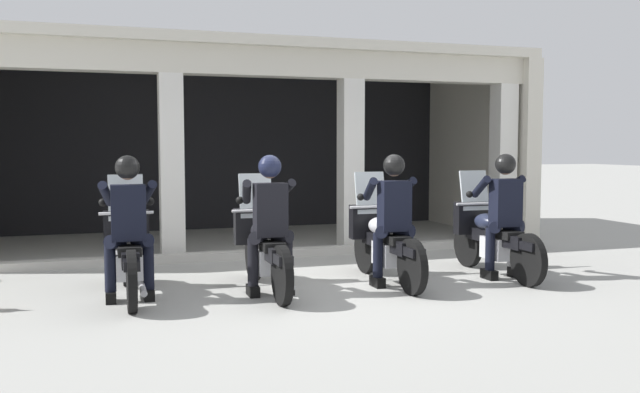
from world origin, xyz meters
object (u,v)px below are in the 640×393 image
motorcycle_center_right (384,241)px  police_officer_center_right (393,208)px  police_officer_far_left (128,215)px  motorcycle_far_right (491,236)px  police_officer_far_right (504,205)px  police_officer_center_left (270,212)px  motorcycle_center_left (264,247)px  motorcycle_far_left (128,251)px

motorcycle_center_right → police_officer_center_right: 0.52m
police_officer_far_left → police_officer_center_right: size_ratio=1.00×
police_officer_center_right → motorcycle_far_right: (1.53, 0.27, -0.44)m
police_officer_center_right → police_officer_far_right: 1.53m
police_officer_center_left → motorcycle_center_right: bearing=23.9°
police_officer_far_left → motorcycle_far_right: size_ratio=0.78×
motorcycle_center_right → motorcycle_far_right: 1.53m
police_officer_far_left → motorcycle_center_left: size_ratio=0.78×
motorcycle_center_left → police_officer_far_right: (3.05, -0.27, 0.44)m
motorcycle_far_left → police_officer_far_right: bearing=8.4°
police_officer_far_left → police_officer_center_right: same height
police_officer_center_left → motorcycle_center_right: police_officer_center_left is taller
motorcycle_center_left → police_officer_center_left: (-0.00, -0.28, 0.44)m
police_officer_far_left → motorcycle_center_right: police_officer_far_left is taller
motorcycle_center_right → police_officer_far_right: police_officer_far_right is taller
motorcycle_center_left → motorcycle_center_right: (1.53, 0.03, 0.00)m
motorcycle_far_left → police_officer_center_right: (3.05, -0.43, 0.44)m
motorcycle_center_left → police_officer_center_right: 1.61m
police_officer_center_left → motorcycle_far_left: bearing=175.8°
motorcycle_center_left → police_officer_center_left: police_officer_center_left is taller
motorcycle_center_left → police_officer_center_left: 0.52m
motorcycle_center_left → motorcycle_far_right: (3.05, 0.02, 0.00)m
motorcycle_center_right → motorcycle_far_left: bearing=-166.6°
motorcycle_center_left → motorcycle_center_right: same height
police_officer_center_left → motorcycle_far_right: (3.05, 0.30, -0.44)m
motorcycle_far_right → police_officer_far_right: police_officer_far_right is taller
police_officer_far_left → police_officer_far_right: (4.58, -0.15, 0.00)m
motorcycle_far_left → motorcycle_far_right: bearing=11.9°
motorcycle_far_left → motorcycle_far_right: same height
police_officer_far_left → motorcycle_center_right: 3.09m
police_officer_center_right → motorcycle_far_right: size_ratio=0.78×
motorcycle_far_left → police_officer_center_left: bearing=-2.7°
motorcycle_center_right → motorcycle_center_left: bearing=-162.9°
police_officer_center_left → motorcycle_center_right: size_ratio=0.78×
motorcycle_center_right → motorcycle_far_right: size_ratio=1.00×
motorcycle_center_left → motorcycle_center_right: size_ratio=1.00×
motorcycle_center_left → motorcycle_far_left: bearing=-174.0°
motorcycle_far_left → motorcycle_far_right: size_ratio=1.00×
police_officer_far_right → motorcycle_center_left: bearing=-170.8°
police_officer_far_left → motorcycle_center_left: bearing=18.1°
police_officer_center_left → police_officer_far_right: 3.05m
motorcycle_center_left → police_officer_center_right: police_officer_center_right is taller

